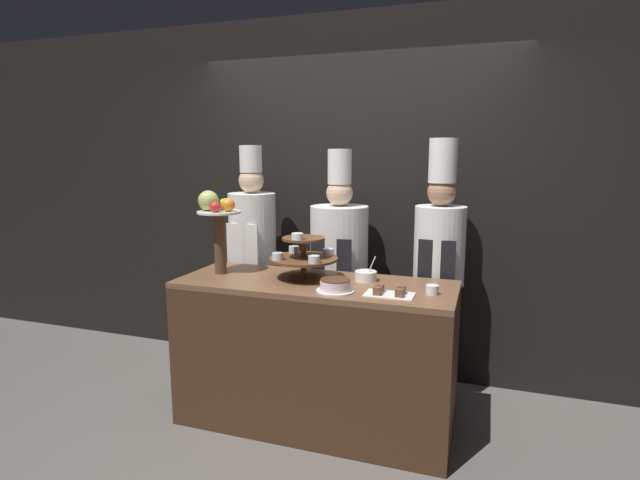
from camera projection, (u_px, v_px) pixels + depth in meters
ground_plane at (297, 449)px, 2.99m from camera, size 14.00×14.00×0.00m
wall_back at (354, 199)px, 3.93m from camera, size 10.00×0.06×2.80m
buffet_counter at (315, 353)px, 3.22m from camera, size 1.75×0.65×0.96m
tiered_stand at (303, 255)px, 3.19m from camera, size 0.44×0.44×0.31m
fruit_pedestal at (217, 217)px, 3.29m from camera, size 0.29×0.29×0.56m
cake_round at (335, 286)px, 2.91m from camera, size 0.23×0.23×0.07m
cup_white at (432, 290)px, 2.85m from camera, size 0.07×0.07×0.05m
cake_square_tray at (389, 292)px, 2.83m from camera, size 0.28×0.17×0.05m
serving_bowl_far at (366, 276)px, 3.15m from camera, size 0.14×0.14×0.16m
chef_left at (253, 251)px, 3.86m from camera, size 0.36×0.36×1.81m
chef_center_left at (339, 265)px, 3.65m from camera, size 0.42×0.42×1.78m
chef_center_right at (439, 263)px, 3.41m from camera, size 0.34×0.34×1.85m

